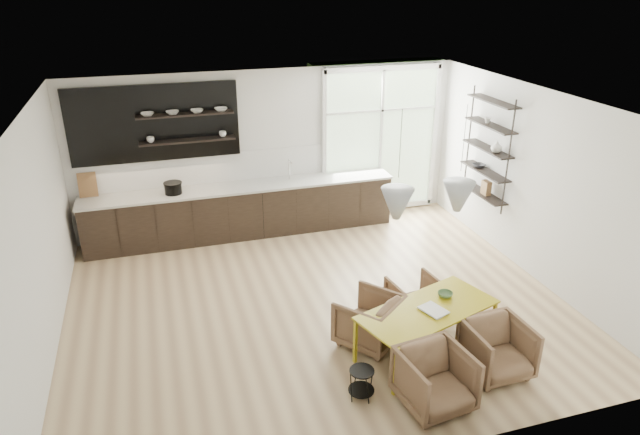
{
  "coord_description": "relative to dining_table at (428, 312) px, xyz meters",
  "views": [
    {
      "loc": [
        -2.03,
        -6.82,
        4.47
      ],
      "look_at": [
        0.23,
        0.6,
        1.08
      ],
      "focal_mm": 32.0,
      "sensor_mm": 36.0,
      "label": 1
    }
  ],
  "objects": [
    {
      "name": "room",
      "position": [
        -0.39,
        2.61,
        0.86
      ],
      "size": [
        7.02,
        6.01,
        2.91
      ],
      "color": "#D5B787",
      "rests_on": "ground"
    },
    {
      "name": "kitchen_run",
      "position": [
        -1.67,
        4.2,
        -0.0
      ],
      "size": [
        5.54,
        0.69,
        2.75
      ],
      "color": "black",
      "rests_on": "ground"
    },
    {
      "name": "right_shelving",
      "position": [
        2.39,
        2.68,
        1.05
      ],
      "size": [
        0.26,
        1.22,
        1.9
      ],
      "color": "black",
      "rests_on": "ground"
    },
    {
      "name": "dining_table",
      "position": [
        0.0,
        0.0,
        0.0
      ],
      "size": [
        1.92,
        1.31,
        0.64
      ],
      "rotation": [
        0.0,
        0.0,
        0.32
      ],
      "color": "#B4A119",
      "rests_on": "ground"
    },
    {
      "name": "armchair_back_left",
      "position": [
        -0.6,
        0.41,
        -0.26
      ],
      "size": [
        1.02,
        1.03,
        0.67
      ],
      "primitive_type": "imported",
      "rotation": [
        0.0,
        0.0,
        3.82
      ],
      "color": "brown",
      "rests_on": "ground"
    },
    {
      "name": "armchair_back_right",
      "position": [
        0.2,
        0.73,
        -0.29
      ],
      "size": [
        0.73,
        0.75,
        0.61
      ],
      "primitive_type": "imported",
      "rotation": [
        0.0,
        0.0,
        3.26
      ],
      "color": "brown",
      "rests_on": "ground"
    },
    {
      "name": "armchair_front_left",
      "position": [
        -0.33,
        -0.88,
        -0.26
      ],
      "size": [
        0.82,
        0.83,
        0.68
      ],
      "primitive_type": "imported",
      "rotation": [
        0.0,
        0.0,
        0.13
      ],
      "color": "brown",
      "rests_on": "ground"
    },
    {
      "name": "armchair_front_right",
      "position": [
        0.64,
        -0.59,
        -0.27
      ],
      "size": [
        0.73,
        0.75,
        0.66
      ],
      "primitive_type": "imported",
      "rotation": [
        0.0,
        0.0,
        0.03
      ],
      "color": "brown",
      "rests_on": "ground"
    },
    {
      "name": "wire_stool",
      "position": [
        -1.06,
        -0.55,
        -0.36
      ],
      "size": [
        0.3,
        0.3,
        0.38
      ],
      "rotation": [
        0.0,
        0.0,
        0.17
      ],
      "color": "black",
      "rests_on": "ground"
    },
    {
      "name": "table_book",
      "position": [
        -0.08,
        -0.11,
        0.06
      ],
      "size": [
        0.34,
        0.39,
        0.03
      ],
      "primitive_type": "imported",
      "rotation": [
        0.0,
        0.0,
        0.33
      ],
      "color": "white",
      "rests_on": "dining_table"
    },
    {
      "name": "table_bowl",
      "position": [
        0.34,
        0.2,
        0.07
      ],
      "size": [
        0.26,
        0.26,
        0.06
      ],
      "primitive_type": "imported",
      "rotation": [
        0.0,
        0.0,
        0.48
      ],
      "color": "#507246",
      "rests_on": "dining_table"
    }
  ]
}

